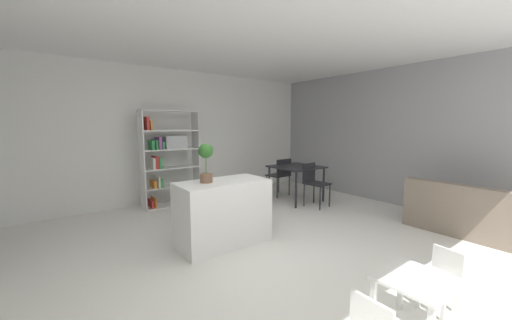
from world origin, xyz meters
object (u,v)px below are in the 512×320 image
at_px(open_bookshelf, 167,155).
at_px(dining_table, 296,170).
at_px(dining_chair_far, 281,173).
at_px(kitchen_island, 223,212).
at_px(dining_chair_near, 313,180).
at_px(sofa, 473,217).
at_px(child_chair_right, 442,276).
at_px(child_table, 415,288).
at_px(potted_plant_on_island, 206,159).

xyz_separation_m(open_bookshelf, dining_table, (2.37, -1.32, -0.36)).
xyz_separation_m(dining_table, dining_chair_far, (0.00, 0.51, -0.14)).
xyz_separation_m(kitchen_island, dining_chair_far, (2.45, 1.52, 0.10)).
relative_size(dining_chair_near, sofa, 0.51).
xyz_separation_m(open_bookshelf, child_chair_right, (0.75, -4.78, -0.73)).
height_order(dining_chair_far, sofa, dining_chair_far).
bearing_deg(dining_chair_near, sofa, -79.44).
bearing_deg(dining_table, dining_chair_far, 89.48).
xyz_separation_m(dining_chair_near, sofa, (0.78, -2.50, -0.27)).
relative_size(child_chair_right, dining_chair_near, 0.63).
height_order(open_bookshelf, sofa, open_bookshelf).
distance_m(child_chair_right, dining_table, 3.83).
distance_m(dining_table, dining_chair_far, 0.53).
relative_size(kitchen_island, child_table, 2.33).
xyz_separation_m(child_chair_right, dining_chair_near, (1.61, 2.95, 0.22)).
bearing_deg(sofa, child_chair_right, 100.49).
relative_size(kitchen_island, dining_table, 1.31).
bearing_deg(dining_chair_far, open_bookshelf, -21.80).
relative_size(dining_table, sofa, 0.56).
xyz_separation_m(open_bookshelf, dining_chair_far, (2.38, -0.81, -0.51)).
relative_size(kitchen_island, child_chair_right, 2.26).
relative_size(open_bookshelf, dining_chair_far, 2.22).
distance_m(kitchen_island, dining_table, 2.66).
relative_size(dining_chair_far, sofa, 0.51).
bearing_deg(child_chair_right, dining_table, 163.77).
bearing_deg(potted_plant_on_island, dining_chair_far, 28.87).
bearing_deg(dining_chair_near, open_bookshelf, 135.60).
bearing_deg(dining_chair_near, child_table, -132.57).
bearing_deg(dining_table, dining_chair_near, -91.20).
bearing_deg(potted_plant_on_island, child_table, -77.88).
bearing_deg(potted_plant_on_island, dining_chair_near, 9.77).
height_order(dining_table, dining_chair_near, dining_chair_near).
bearing_deg(dining_table, child_chair_right, -115.12).
bearing_deg(child_table, dining_chair_far, 61.56).
bearing_deg(potted_plant_on_island, kitchen_island, -11.88).
height_order(child_table, child_chair_right, child_chair_right).
distance_m(child_table, dining_chair_far, 4.50).
bearing_deg(kitchen_island, open_bookshelf, 88.25).
relative_size(kitchen_island, sofa, 0.73).
bearing_deg(child_table, kitchen_island, 97.19).
distance_m(open_bookshelf, child_chair_right, 4.89).
distance_m(dining_table, sofa, 3.14).
distance_m(open_bookshelf, sofa, 5.41).
height_order(kitchen_island, child_table, kitchen_island).
relative_size(dining_table, dining_chair_near, 1.09).
bearing_deg(kitchen_island, dining_table, 22.51).
distance_m(child_table, dining_chair_near, 3.63).
relative_size(kitchen_island, potted_plant_on_island, 2.39).
relative_size(child_chair_right, dining_table, 0.58).
height_order(open_bookshelf, dining_chair_near, open_bookshelf).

